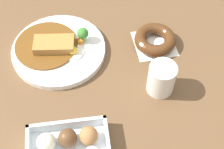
# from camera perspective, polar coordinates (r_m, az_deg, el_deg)

# --- Properties ---
(ground_plane) EXTENTS (1.60, 1.60, 0.00)m
(ground_plane) POSITION_cam_1_polar(r_m,az_deg,el_deg) (0.89, -5.25, -3.26)
(ground_plane) COLOR brown
(curry_plate) EXTENTS (0.27, 0.27, 0.06)m
(curry_plate) POSITION_cam_1_polar(r_m,az_deg,el_deg) (0.97, -9.33, 4.42)
(curry_plate) COLOR white
(curry_plate) RESTS_ON ground_plane
(donut_box) EXTENTS (0.19, 0.14, 0.06)m
(donut_box) POSITION_cam_1_polar(r_m,az_deg,el_deg) (0.79, -7.06, -12.53)
(donut_box) COLOR silver
(donut_box) RESTS_ON ground_plane
(chocolate_ring_donut) EXTENTS (0.13, 0.13, 0.04)m
(chocolate_ring_donut) POSITION_cam_1_polar(r_m,az_deg,el_deg) (0.98, 7.43, 5.95)
(chocolate_ring_donut) COLOR white
(chocolate_ring_donut) RESTS_ON ground_plane
(coffee_mug) EXTENTS (0.07, 0.07, 0.09)m
(coffee_mug) POSITION_cam_1_polar(r_m,az_deg,el_deg) (0.87, 8.52, -0.70)
(coffee_mug) COLOR silver
(coffee_mug) RESTS_ON ground_plane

